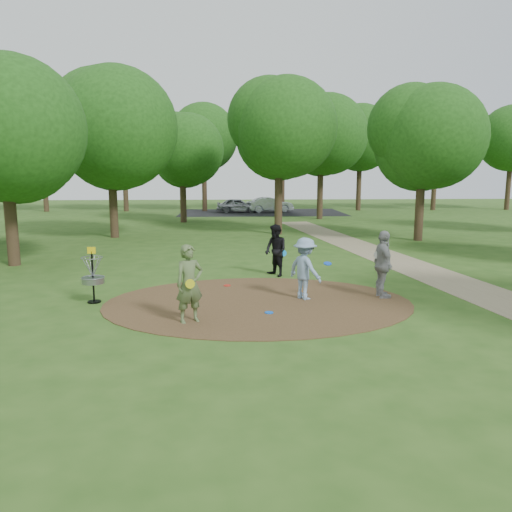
{
  "coord_description": "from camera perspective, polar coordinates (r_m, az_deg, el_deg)",
  "views": [
    {
      "loc": [
        -0.76,
        -13.2,
        3.57
      ],
      "look_at": [
        0.0,
        1.2,
        1.1
      ],
      "focal_mm": 35.0,
      "sensor_mm": 36.0,
      "label": 1
    }
  ],
  "objects": [
    {
      "name": "player_waiting_with_disc",
      "position": [
        14.49,
        14.31,
        -0.95
      ],
      "size": [
        0.54,
        1.15,
        1.92
      ],
      "color": "gray",
      "rests_on": "ground"
    },
    {
      "name": "player_walking_with_disc",
      "position": [
        17.02,
        2.27,
        0.64
      ],
      "size": [
        1.02,
        1.09,
        1.77
      ],
      "color": "black",
      "rests_on": "ground"
    },
    {
      "name": "car_left",
      "position": [
        43.4,
        -2.11,
        5.81
      ],
      "size": [
        3.66,
        1.5,
        1.24
      ],
      "primitive_type": "imported",
      "rotation": [
        0.0,
        0.0,
        1.58
      ],
      "color": "#9F9FA6",
      "rests_on": "ground"
    },
    {
      "name": "car_right",
      "position": [
        43.68,
        1.61,
        5.88
      ],
      "size": [
        4.16,
        2.19,
        1.3
      ],
      "primitive_type": "imported",
      "rotation": [
        0.0,
        0.0,
        1.79
      ],
      "color": "#B7BAC0",
      "rests_on": "ground"
    },
    {
      "name": "tree_ring",
      "position": [
        22.06,
        1.98,
        13.98
      ],
      "size": [
        37.1,
        45.37,
        8.94
      ],
      "color": "#332316",
      "rests_on": "ground"
    },
    {
      "name": "player_observer_with_disc",
      "position": [
        11.85,
        -7.61,
        -3.19
      ],
      "size": [
        0.81,
        0.71,
        1.87
      ],
      "color": "#55683C",
      "rests_on": "ground"
    },
    {
      "name": "ground",
      "position": [
        13.69,
        0.27,
        -5.39
      ],
      "size": [
        100.0,
        100.0,
        0.0
      ],
      "primitive_type": "plane",
      "color": "#2D5119",
      "rests_on": "ground"
    },
    {
      "name": "disc_ground_blue",
      "position": [
        12.69,
        1.5,
        -6.48
      ],
      "size": [
        0.22,
        0.22,
        0.02
      ],
      "primitive_type": "cylinder",
      "color": "blue",
      "rests_on": "dirt_clearing"
    },
    {
      "name": "disc_ground_red",
      "position": [
        15.64,
        -3.32,
        -3.38
      ],
      "size": [
        0.22,
        0.22,
        0.02
      ],
      "primitive_type": "cylinder",
      "color": "red",
      "rests_on": "dirt_clearing"
    },
    {
      "name": "dirt_clearing",
      "position": [
        13.69,
        0.27,
        -5.35
      ],
      "size": [
        8.4,
        8.4,
        0.02
      ],
      "primitive_type": "cylinder",
      "color": "#47301C",
      "rests_on": "ground"
    },
    {
      "name": "footpath",
      "position": [
        17.21,
        22.03,
        -2.95
      ],
      "size": [
        7.55,
        39.89,
        0.01
      ],
      "primitive_type": "cube",
      "rotation": [
        0.0,
        0.0,
        0.14
      ],
      "color": "#8C7A5B",
      "rests_on": "ground"
    },
    {
      "name": "parking_lot",
      "position": [
        43.43,
        0.63,
        5.0
      ],
      "size": [
        14.0,
        8.0,
        0.01
      ],
      "primitive_type": "cube",
      "color": "black",
      "rests_on": "ground"
    },
    {
      "name": "player_throwing_with_disc",
      "position": [
        13.97,
        5.61,
        -1.46
      ],
      "size": [
        1.35,
        1.29,
        1.75
      ],
      "color": "#7E9BBC",
      "rests_on": "ground"
    },
    {
      "name": "disc_golf_basket",
      "position": [
        14.26,
        -18.17,
        -1.66
      ],
      "size": [
        0.63,
        0.63,
        1.54
      ],
      "color": "black",
      "rests_on": "ground"
    }
  ]
}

